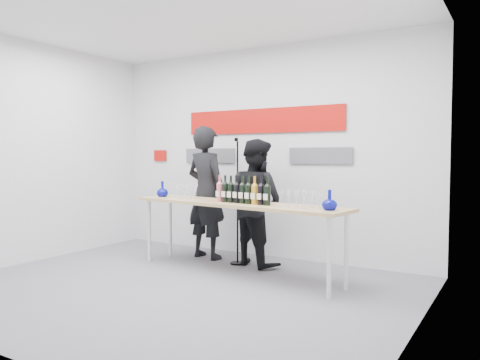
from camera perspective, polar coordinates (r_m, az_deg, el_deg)
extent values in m
plane|color=slate|center=(5.30, -7.95, -12.93)|extent=(5.00, 5.00, 0.00)
cube|color=silver|center=(6.77, 2.72, 3.40)|extent=(5.00, 0.04, 3.00)
cube|color=#B70D07|center=(6.76, 2.61, 7.22)|extent=(2.50, 0.02, 0.35)
cube|color=#59595E|center=(7.21, -3.70, 2.98)|extent=(0.90, 0.02, 0.22)
cube|color=#59595E|center=(6.36, 9.75, 2.94)|extent=(0.90, 0.02, 0.22)
cube|color=#B70D07|center=(7.83, -9.72, 2.94)|extent=(0.25, 0.02, 0.18)
cube|color=tan|center=(5.71, -0.52, -2.93)|extent=(2.99, 0.96, 0.04)
cylinder|color=silver|center=(6.58, -11.00, -6.07)|extent=(0.05, 0.05, 0.84)
cylinder|color=silver|center=(4.86, 10.81, -9.28)|extent=(0.05, 0.05, 0.84)
cylinder|color=silver|center=(6.84, -8.49, -5.70)|extent=(0.05, 0.05, 0.84)
cylinder|color=silver|center=(5.21, 12.84, -8.49)|extent=(0.05, 0.05, 0.84)
imported|color=black|center=(6.61, -4.12, -1.52)|extent=(0.74, 0.55, 1.86)
imported|color=black|center=(6.19, 1.98, -2.73)|extent=(0.97, 0.86, 1.67)
cylinder|color=black|center=(6.36, -0.30, -10.10)|extent=(0.20, 0.20, 0.02)
cylinder|color=black|center=(6.22, -0.30, -2.82)|extent=(0.02, 0.02, 1.64)
sphere|color=black|center=(6.17, -0.46, 4.97)|extent=(0.05, 0.05, 0.05)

